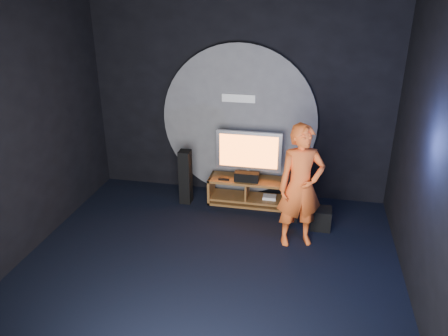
{
  "coord_description": "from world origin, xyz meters",
  "views": [
    {
      "loc": [
        1.17,
        -4.49,
        3.48
      ],
      "look_at": [
        0.03,
        1.05,
        1.05
      ],
      "focal_mm": 35.0,
      "sensor_mm": 36.0,
      "label": 1
    }
  ],
  "objects_px": {
    "tower_speaker_right": "(293,193)",
    "media_console": "(248,193)",
    "tv": "(249,153)",
    "player": "(301,187)",
    "tower_speaker_left": "(185,177)",
    "subwoofer": "(321,218)"
  },
  "relations": [
    {
      "from": "tower_speaker_right",
      "to": "subwoofer",
      "type": "distance_m",
      "value": 0.56
    },
    {
      "from": "tv",
      "to": "subwoofer",
      "type": "xyz_separation_m",
      "value": [
        1.23,
        -0.64,
        -0.73
      ]
    },
    {
      "from": "media_console",
      "to": "subwoofer",
      "type": "relative_size",
      "value": 3.97
    },
    {
      "from": "media_console",
      "to": "subwoofer",
      "type": "distance_m",
      "value": 1.35
    },
    {
      "from": "media_console",
      "to": "tower_speaker_right",
      "type": "distance_m",
      "value": 0.92
    },
    {
      "from": "tower_speaker_right",
      "to": "subwoofer",
      "type": "bearing_deg",
      "value": -19.94
    },
    {
      "from": "tower_speaker_right",
      "to": "media_console",
      "type": "bearing_deg",
      "value": 151.71
    },
    {
      "from": "tower_speaker_right",
      "to": "subwoofer",
      "type": "height_order",
      "value": "tower_speaker_right"
    },
    {
      "from": "tv",
      "to": "tower_speaker_left",
      "type": "height_order",
      "value": "tv"
    },
    {
      "from": "media_console",
      "to": "player",
      "type": "height_order",
      "value": "player"
    },
    {
      "from": "tower_speaker_left",
      "to": "player",
      "type": "relative_size",
      "value": 0.52
    },
    {
      "from": "player",
      "to": "tower_speaker_left",
      "type": "bearing_deg",
      "value": 135.68
    },
    {
      "from": "subwoofer",
      "to": "player",
      "type": "distance_m",
      "value": 0.93
    },
    {
      "from": "tv",
      "to": "tower_speaker_right",
      "type": "xyz_separation_m",
      "value": [
        0.78,
        -0.48,
        -0.43
      ]
    },
    {
      "from": "media_console",
      "to": "player",
      "type": "distance_m",
      "value": 1.54
    },
    {
      "from": "tv",
      "to": "player",
      "type": "bearing_deg",
      "value": -51.49
    },
    {
      "from": "tower_speaker_right",
      "to": "player",
      "type": "distance_m",
      "value": 0.77
    },
    {
      "from": "media_console",
      "to": "player",
      "type": "relative_size",
      "value": 0.72
    },
    {
      "from": "media_console",
      "to": "tv",
      "type": "distance_m",
      "value": 0.7
    },
    {
      "from": "subwoofer",
      "to": "player",
      "type": "bearing_deg",
      "value": -125.43
    },
    {
      "from": "tv",
      "to": "subwoofer",
      "type": "height_order",
      "value": "tv"
    },
    {
      "from": "media_console",
      "to": "player",
      "type": "bearing_deg",
      "value": -49.99
    }
  ]
}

